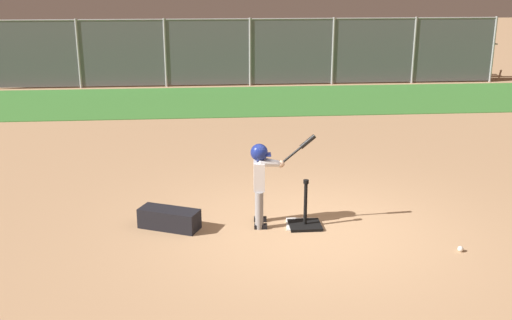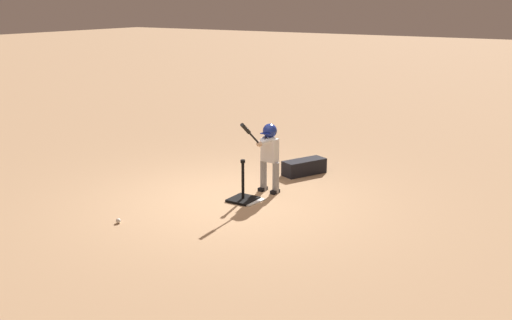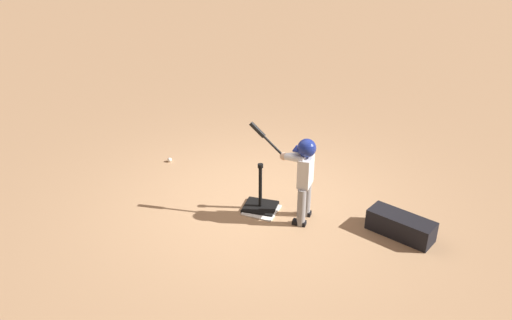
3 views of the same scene
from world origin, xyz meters
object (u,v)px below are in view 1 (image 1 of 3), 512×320
(equipment_bag, at_px, (169,219))
(batter_child, at_px, (261,174))
(baseball, at_px, (460,249))
(bleachers_right_center, at_px, (64,64))
(batting_tee, at_px, (305,220))
(bleachers_left_center, at_px, (252,63))
(bleachers_far_left, at_px, (434,58))

(equipment_bag, bearing_deg, batter_child, 24.27)
(baseball, xyz_separation_m, bleachers_right_center, (-8.06, 14.63, 0.45))
(batting_tee, bearing_deg, batter_child, 169.18)
(bleachers_right_center, relative_size, bleachers_left_center, 0.84)
(batter_child, distance_m, bleachers_right_center, 14.66)
(batter_child, relative_size, baseball, 17.88)
(batter_child, relative_size, bleachers_far_left, 0.37)
(batter_child, relative_size, bleachers_left_center, 0.34)
(batter_child, height_order, bleachers_right_center, batter_child)
(batting_tee, relative_size, equipment_bag, 0.83)
(baseball, bearing_deg, bleachers_right_center, 118.87)
(baseball, height_order, bleachers_far_left, bleachers_far_left)
(batter_child, xyz_separation_m, bleachers_left_center, (0.93, 13.15, -0.25))
(bleachers_right_center, bearing_deg, bleachers_left_center, -3.41)
(bleachers_right_center, bearing_deg, bleachers_far_left, -3.07)
(batting_tee, relative_size, bleachers_right_center, 0.21)
(bleachers_right_center, distance_m, bleachers_far_left, 13.00)
(bleachers_far_left, relative_size, equipment_bag, 4.31)
(batter_child, height_order, equipment_bag, batter_child)
(bleachers_left_center, bearing_deg, bleachers_right_center, 176.59)
(baseball, bearing_deg, batting_tee, 152.25)
(baseball, bearing_deg, batter_child, 156.09)
(bleachers_right_center, bearing_deg, batting_tee, -65.53)
(batting_tee, bearing_deg, bleachers_far_left, 62.44)
(batter_child, bearing_deg, equipment_bag, -179.83)
(equipment_bag, bearing_deg, baseball, 7.95)
(equipment_bag, bearing_deg, batting_tee, 20.72)
(batting_tee, bearing_deg, bleachers_right_center, 114.47)
(batter_child, relative_size, equipment_bag, 1.58)
(bleachers_far_left, bearing_deg, bleachers_left_center, 177.29)
(bleachers_left_center, bearing_deg, bleachers_far_left, -2.71)
(baseball, bearing_deg, equipment_bag, 163.85)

